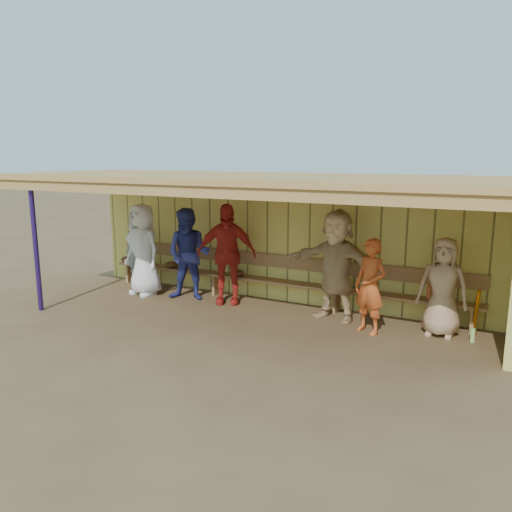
{
  "coord_description": "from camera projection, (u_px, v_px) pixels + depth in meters",
  "views": [
    {
      "loc": [
        4.08,
        -7.42,
        2.8
      ],
      "look_at": [
        0.0,
        0.35,
        1.05
      ],
      "focal_mm": 35.0,
      "sensor_mm": 36.0,
      "label": 1
    }
  ],
  "objects": [
    {
      "name": "ground",
      "position": [
        247.0,
        317.0,
        8.85
      ],
      "size": [
        90.0,
        90.0,
        0.0
      ],
      "primitive_type": "plane",
      "color": "brown",
      "rests_on": "ground"
    },
    {
      "name": "player_a",
      "position": [
        138.0,
        252.0,
        10.84
      ],
      "size": [
        0.58,
        0.4,
        1.52
      ],
      "primitive_type": "imported",
      "rotation": [
        0.0,
        0.0,
        0.06
      ],
      "color": "gray",
      "rests_on": "ground"
    },
    {
      "name": "player_b",
      "position": [
        143.0,
        250.0,
        10.16
      ],
      "size": [
        1.02,
        0.77,
        1.88
      ],
      "primitive_type": "imported",
      "rotation": [
        0.0,
        0.0,
        -0.21
      ],
      "color": "white",
      "rests_on": "ground"
    },
    {
      "name": "player_c",
      "position": [
        189.0,
        254.0,
        9.81
      ],
      "size": [
        1.04,
        0.91,
        1.82
      ],
      "primitive_type": "imported",
      "rotation": [
        0.0,
        0.0,
        0.28
      ],
      "color": "navy",
      "rests_on": "ground"
    },
    {
      "name": "player_d",
      "position": [
        226.0,
        254.0,
        9.56
      ],
      "size": [
        1.23,
        0.9,
        1.94
      ],
      "primitive_type": "imported",
      "rotation": [
        0.0,
        0.0,
        0.42
      ],
      "color": "red",
      "rests_on": "ground"
    },
    {
      "name": "player_f",
      "position": [
        336.0,
        265.0,
        8.59
      ],
      "size": [
        1.87,
        0.89,
        1.94
      ],
      "primitive_type": "imported",
      "rotation": [
        0.0,
        0.0,
        -0.19
      ],
      "color": "#DBB27B",
      "rests_on": "ground"
    },
    {
      "name": "player_g",
      "position": [
        370.0,
        286.0,
        7.95
      ],
      "size": [
        0.66,
        0.56,
        1.54
      ],
      "primitive_type": "imported",
      "rotation": [
        0.0,
        0.0,
        -0.41
      ],
      "color": "#CC5220",
      "rests_on": "ground"
    },
    {
      "name": "player_h",
      "position": [
        443.0,
        287.0,
        7.81
      ],
      "size": [
        0.78,
        0.52,
        1.58
      ],
      "primitive_type": "imported",
      "rotation": [
        0.0,
        0.0,
        -0.02
      ],
      "color": "tan",
      "rests_on": "ground"
    },
    {
      "name": "dugout_structure",
      "position": [
        284.0,
        219.0,
        8.93
      ],
      "size": [
        8.8,
        3.2,
        2.5
      ],
      "color": "#DFCE5F",
      "rests_on": "ground"
    },
    {
      "name": "bench",
      "position": [
        274.0,
        275.0,
        9.71
      ],
      "size": [
        7.6,
        0.34,
        0.93
      ],
      "color": "#A47546",
      "rests_on": "ground"
    },
    {
      "name": "dugout_equipment",
      "position": [
        219.0,
        272.0,
        10.15
      ],
      "size": [
        7.52,
        0.62,
        0.8
      ],
      "color": "orange",
      "rests_on": "ground"
    }
  ]
}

